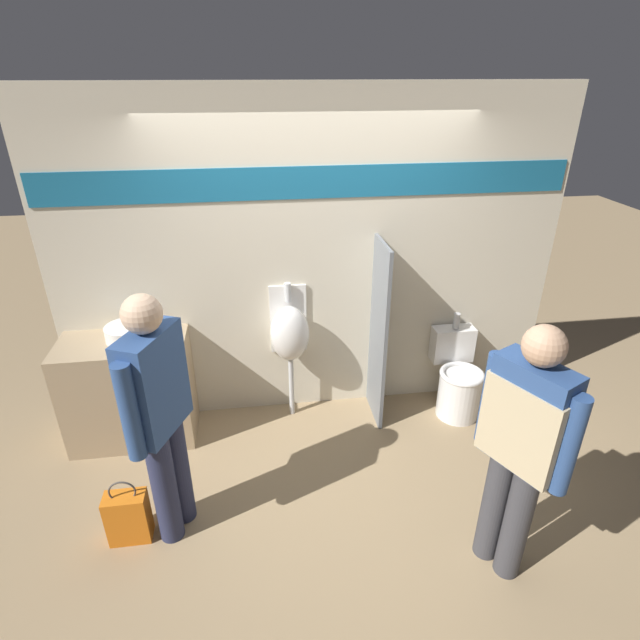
{
  "coord_description": "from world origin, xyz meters",
  "views": [
    {
      "loc": [
        -0.48,
        -3.2,
        2.76
      ],
      "look_at": [
        0.0,
        0.17,
        1.05
      ],
      "focal_mm": 28.0,
      "sensor_mm": 36.0,
      "label": 1
    }
  ],
  "objects_px": {
    "person_in_vest": "(522,440)",
    "shopping_bag": "(128,517)",
    "urinal_near_counter": "(290,333)",
    "sink_basin": "(127,332)",
    "cell_phone": "(157,346)",
    "toilet": "(458,381)",
    "person_with_lanyard": "(159,412)"
  },
  "relations": [
    {
      "from": "cell_phone",
      "to": "shopping_bag",
      "type": "bearing_deg",
      "value": -98.4
    },
    {
      "from": "toilet",
      "to": "sink_basin",
      "type": "bearing_deg",
      "value": 177.97
    },
    {
      "from": "toilet",
      "to": "person_in_vest",
      "type": "xyz_separation_m",
      "value": [
        -0.33,
        -1.52,
        0.65
      ]
    },
    {
      "from": "person_in_vest",
      "to": "shopping_bag",
      "type": "height_order",
      "value": "person_in_vest"
    },
    {
      "from": "cell_phone",
      "to": "urinal_near_counter",
      "type": "xyz_separation_m",
      "value": [
        1.02,
        0.23,
        -0.09
      ]
    },
    {
      "from": "person_with_lanyard",
      "to": "sink_basin",
      "type": "bearing_deg",
      "value": 43.92
    },
    {
      "from": "sink_basin",
      "to": "person_in_vest",
      "type": "bearing_deg",
      "value": -34.05
    },
    {
      "from": "urinal_near_counter",
      "to": "shopping_bag",
      "type": "height_order",
      "value": "urinal_near_counter"
    },
    {
      "from": "urinal_near_counter",
      "to": "toilet",
      "type": "height_order",
      "value": "urinal_near_counter"
    },
    {
      "from": "sink_basin",
      "to": "cell_phone",
      "type": "height_order",
      "value": "sink_basin"
    },
    {
      "from": "cell_phone",
      "to": "shopping_bag",
      "type": "xyz_separation_m",
      "value": [
        -0.14,
        -0.97,
        -0.71
      ]
    },
    {
      "from": "urinal_near_counter",
      "to": "person_in_vest",
      "type": "relative_size",
      "value": 0.74
    },
    {
      "from": "cell_phone",
      "to": "person_in_vest",
      "type": "height_order",
      "value": "person_in_vest"
    },
    {
      "from": "shopping_bag",
      "to": "toilet",
      "type": "bearing_deg",
      "value": 21.34
    },
    {
      "from": "urinal_near_counter",
      "to": "toilet",
      "type": "distance_m",
      "value": 1.55
    },
    {
      "from": "person_in_vest",
      "to": "shopping_bag",
      "type": "relative_size",
      "value": 3.39
    },
    {
      "from": "cell_phone",
      "to": "shopping_bag",
      "type": "height_order",
      "value": "cell_phone"
    },
    {
      "from": "urinal_near_counter",
      "to": "person_with_lanyard",
      "type": "xyz_separation_m",
      "value": [
        -0.87,
        -1.13,
        0.13
      ]
    },
    {
      "from": "cell_phone",
      "to": "person_in_vest",
      "type": "bearing_deg",
      "value": -34.23
    },
    {
      "from": "person_in_vest",
      "to": "shopping_bag",
      "type": "distance_m",
      "value": 2.47
    },
    {
      "from": "shopping_bag",
      "to": "cell_phone",
      "type": "bearing_deg",
      "value": 81.6
    },
    {
      "from": "person_in_vest",
      "to": "person_with_lanyard",
      "type": "distance_m",
      "value": 2.08
    },
    {
      "from": "toilet",
      "to": "shopping_bag",
      "type": "xyz_separation_m",
      "value": [
        -2.62,
        -1.02,
        -0.12
      ]
    },
    {
      "from": "urinal_near_counter",
      "to": "person_in_vest",
      "type": "height_order",
      "value": "person_in_vest"
    },
    {
      "from": "toilet",
      "to": "urinal_near_counter",
      "type": "bearing_deg",
      "value": 173.23
    },
    {
      "from": "toilet",
      "to": "shopping_bag",
      "type": "bearing_deg",
      "value": -158.66
    },
    {
      "from": "shopping_bag",
      "to": "person_with_lanyard",
      "type": "bearing_deg",
      "value": 12.07
    },
    {
      "from": "cell_phone",
      "to": "person_with_lanyard",
      "type": "relative_size",
      "value": 0.08
    },
    {
      "from": "sink_basin",
      "to": "cell_phone",
      "type": "xyz_separation_m",
      "value": [
        0.24,
        -0.15,
        -0.05
      ]
    },
    {
      "from": "sink_basin",
      "to": "person_in_vest",
      "type": "distance_m",
      "value": 2.89
    },
    {
      "from": "toilet",
      "to": "person_with_lanyard",
      "type": "height_order",
      "value": "person_with_lanyard"
    },
    {
      "from": "cell_phone",
      "to": "urinal_near_counter",
      "type": "relative_size",
      "value": 0.11
    }
  ]
}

